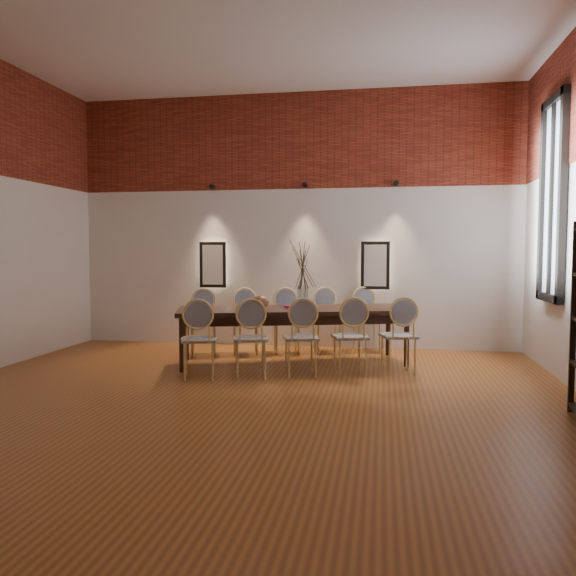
% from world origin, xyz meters
% --- Properties ---
extents(floor, '(7.00, 7.00, 0.02)m').
position_xyz_m(floor, '(0.00, 0.00, -0.01)').
color(floor, '#9B5623').
rests_on(floor, ground).
extents(wall_back, '(7.00, 0.10, 4.00)m').
position_xyz_m(wall_back, '(0.00, 3.55, 2.00)').
color(wall_back, silver).
rests_on(wall_back, ground).
extents(brick_band_back, '(7.00, 0.02, 1.50)m').
position_xyz_m(brick_band_back, '(0.00, 3.48, 3.25)').
color(brick_band_back, maroon).
rests_on(brick_band_back, ground).
extents(niche_left, '(0.36, 0.06, 0.66)m').
position_xyz_m(niche_left, '(-1.30, 3.45, 1.30)').
color(niche_left, '#FFEAC6').
rests_on(niche_left, wall_back).
extents(niche_right, '(0.36, 0.06, 0.66)m').
position_xyz_m(niche_right, '(1.30, 3.45, 1.30)').
color(niche_right, '#FFEAC6').
rests_on(niche_right, wall_back).
extents(spot_fixture_left, '(0.08, 0.10, 0.08)m').
position_xyz_m(spot_fixture_left, '(-1.30, 3.42, 2.55)').
color(spot_fixture_left, black).
rests_on(spot_fixture_left, wall_back).
extents(spot_fixture_mid, '(0.08, 0.10, 0.08)m').
position_xyz_m(spot_fixture_mid, '(0.20, 3.42, 2.55)').
color(spot_fixture_mid, black).
rests_on(spot_fixture_mid, wall_back).
extents(spot_fixture_right, '(0.08, 0.10, 0.08)m').
position_xyz_m(spot_fixture_right, '(1.60, 3.42, 2.55)').
color(spot_fixture_right, black).
rests_on(spot_fixture_right, wall_back).
extents(window_glass, '(0.02, 0.78, 2.38)m').
position_xyz_m(window_glass, '(3.46, 2.00, 2.15)').
color(window_glass, silver).
rests_on(window_glass, wall_right).
extents(window_frame, '(0.08, 0.90, 2.50)m').
position_xyz_m(window_frame, '(3.44, 2.00, 2.15)').
color(window_frame, black).
rests_on(window_frame, wall_right).
extents(window_mullion, '(0.06, 0.06, 2.40)m').
position_xyz_m(window_mullion, '(3.44, 2.00, 2.15)').
color(window_mullion, black).
rests_on(window_mullion, wall_right).
extents(dining_table, '(3.23, 1.81, 0.75)m').
position_xyz_m(dining_table, '(0.22, 2.13, 0.38)').
color(dining_table, black).
rests_on(dining_table, floor).
extents(chair_near_a, '(0.55, 0.55, 0.94)m').
position_xyz_m(chair_near_a, '(-0.75, 1.05, 0.47)').
color(chair_near_a, '#DABB72').
rests_on(chair_near_a, floor).
extents(chair_near_b, '(0.55, 0.55, 0.94)m').
position_xyz_m(chair_near_b, '(-0.16, 1.22, 0.47)').
color(chair_near_b, '#DABB72').
rests_on(chair_near_b, floor).
extents(chair_near_c, '(0.55, 0.55, 0.94)m').
position_xyz_m(chair_near_c, '(0.44, 1.39, 0.47)').
color(chair_near_c, '#DABB72').
rests_on(chair_near_c, floor).
extents(chair_near_d, '(0.55, 0.55, 0.94)m').
position_xyz_m(chair_near_d, '(1.03, 1.56, 0.47)').
color(chair_near_d, '#DABB72').
rests_on(chair_near_d, floor).
extents(chair_near_e, '(0.55, 0.55, 0.94)m').
position_xyz_m(chair_near_e, '(1.62, 1.73, 0.47)').
color(chair_near_e, '#DABB72').
rests_on(chair_near_e, floor).
extents(chair_far_a, '(0.55, 0.55, 0.94)m').
position_xyz_m(chair_far_a, '(-1.18, 2.53, 0.47)').
color(chair_far_a, '#DABB72').
rests_on(chair_far_a, floor).
extents(chair_far_b, '(0.55, 0.55, 0.94)m').
position_xyz_m(chair_far_b, '(-0.59, 2.70, 0.47)').
color(chair_far_b, '#DABB72').
rests_on(chair_far_b, floor).
extents(chair_far_c, '(0.55, 0.55, 0.94)m').
position_xyz_m(chair_far_c, '(0.00, 2.88, 0.47)').
color(chair_far_c, '#DABB72').
rests_on(chair_far_c, floor).
extents(chair_far_d, '(0.55, 0.55, 0.94)m').
position_xyz_m(chair_far_d, '(0.59, 3.05, 0.47)').
color(chair_far_d, '#DABB72').
rests_on(chair_far_d, floor).
extents(chair_far_e, '(0.55, 0.55, 0.94)m').
position_xyz_m(chair_far_e, '(1.18, 3.22, 0.47)').
color(chair_far_e, '#DABB72').
rests_on(chair_far_e, floor).
extents(vase, '(0.14, 0.14, 0.30)m').
position_xyz_m(vase, '(0.35, 2.17, 0.90)').
color(vase, silver).
rests_on(vase, dining_table).
extents(dried_branches, '(0.50, 0.50, 0.70)m').
position_xyz_m(dried_branches, '(0.35, 2.17, 1.35)').
color(dried_branches, '#4D3E2B').
rests_on(dried_branches, vase).
extents(bowl, '(0.24, 0.24, 0.18)m').
position_xyz_m(bowl, '(-0.20, 1.96, 0.84)').
color(bowl, brown).
rests_on(bowl, dining_table).
extents(book, '(0.30, 0.25, 0.03)m').
position_xyz_m(book, '(0.22, 2.24, 0.77)').
color(book, '#8B1754').
rests_on(book, dining_table).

